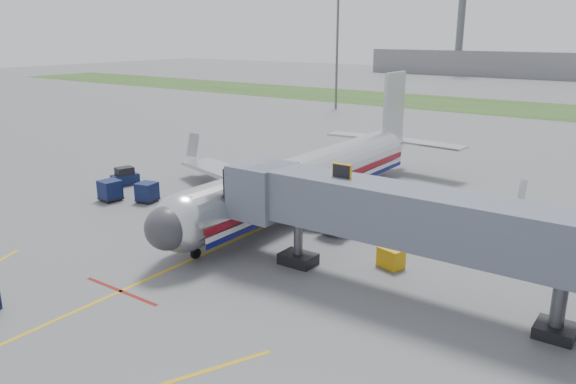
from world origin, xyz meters
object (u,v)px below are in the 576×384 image
Objects in this scene: baggage_tug at (125,177)px; airliner at (309,177)px; belt_loader at (235,195)px; ramp_worker at (189,210)px.

airliner is at bearing 12.99° from baggage_tug.
ramp_worker is at bearing -85.16° from belt_loader.
belt_loader reaches higher than baggage_tug.
ramp_worker is at bearing -124.16° from airliner.
baggage_tug is 12.24m from belt_loader.
ramp_worker is (12.60, -4.06, 0.10)m from baggage_tug.
airliner is at bearing 20.63° from belt_loader.
airliner is 6.86m from belt_loader.
belt_loader is at bearing -159.37° from airliner.
airliner is 13.18× the size of baggage_tug.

